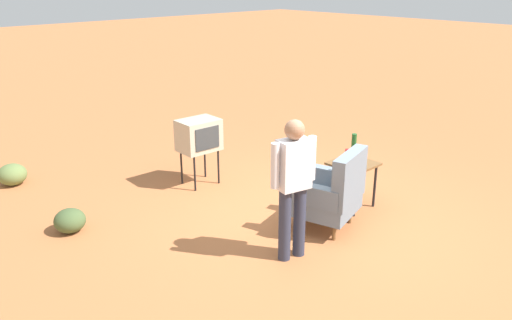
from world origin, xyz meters
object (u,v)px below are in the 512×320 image
Objects in this scene: tv_on_stand at (199,136)px; flower_vase at (361,157)px; bottle_wine_green at (354,145)px; bottle_short_clear at (365,152)px; soda_can_red at (347,153)px; armchair at (332,192)px; person_standing at (293,181)px; side_table at (353,169)px.

tv_on_stand is 3.89× the size of flower_vase.
bottle_wine_green reaches higher than flower_vase.
flower_vase is (0.32, 0.16, 0.05)m from bottle_short_clear.
tv_on_stand is at bearing -58.95° from bottle_short_clear.
tv_on_stand is 8.44× the size of soda_can_red.
bottle_wine_green is (-0.96, -0.40, 0.31)m from armchair.
tv_on_stand is at bearing -67.23° from flower_vase.
bottle_short_clear is at bearing 121.05° from tv_on_stand.
armchair is 0.99m from person_standing.
tv_on_stand is at bearing -56.06° from bottle_wine_green.
person_standing is 13.44× the size of soda_can_red.
bottle_wine_green reaches higher than side_table.
person_standing reaches higher than armchair.
bottle_wine_green reaches higher than bottle_short_clear.
armchair is at bearing 12.15° from bottle_short_clear.
person_standing is 1.92m from bottle_wine_green.
bottle_wine_green is at bearing 123.94° from tv_on_stand.
person_standing is (0.55, 2.46, 0.16)m from tv_on_stand.
tv_on_stand is at bearing -82.02° from armchair.
flower_vase is at bearing 47.21° from bottle_wine_green.
flower_vase is at bearing 61.04° from soda_can_red.
armchair is 8.69× the size of soda_can_red.
bottle_short_clear is (-1.27, 2.11, -0.03)m from tv_on_stand.
bottle_wine_green is (-0.13, 0.01, 0.10)m from soda_can_red.
bottle_short_clear is at bearing 85.88° from bottle_wine_green.
bottle_wine_green is 0.21m from bottle_short_clear.
tv_on_stand is (1.05, -2.09, 0.23)m from side_table.
soda_can_red is at bearing -60.84° from bottle_short_clear.
tv_on_stand is 2.30m from bottle_wine_green.
soda_can_red is at bearing -119.23° from side_table.
flower_vase is at bearing 61.34° from side_table.
bottle_short_clear is at bearing 175.43° from side_table.
bottle_short_clear reaches higher than soda_can_red.
side_table is at bearing 116.62° from tv_on_stand.
armchair is 0.95m from soda_can_red.
armchair is 4.00× the size of flower_vase.
side_table is 2.35m from tv_on_stand.
flower_vase reaches higher than side_table.
person_standing is at bearing 17.99° from soda_can_red.
soda_can_red is at bearing -118.96° from flower_vase.
armchair reaches higher than flower_vase.
soda_can_red is at bearing -162.01° from person_standing.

